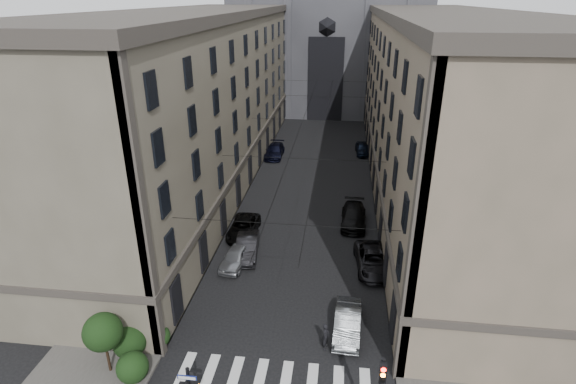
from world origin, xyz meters
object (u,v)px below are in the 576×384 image
at_px(gothic_tower, 330,10).
at_px(car_left_near, 236,256).
at_px(car_left_far, 275,151).
at_px(car_right_midfar, 353,216).
at_px(car_right_far, 363,148).
at_px(pedestrian, 326,336).
at_px(car_left_midfar, 244,228).
at_px(car_left_midnear, 247,247).
at_px(car_right_midnear, 373,260).
at_px(car_right_near, 347,322).

distance_m(gothic_tower, car_left_near, 60.98).
bearing_deg(car_left_far, car_right_midfar, -60.77).
relative_size(car_right_far, pedestrian, 2.54).
relative_size(car_left_midfar, car_left_far, 0.95).
height_order(gothic_tower, pedestrian, gothic_tower).
height_order(car_left_midnear, pedestrian, pedestrian).
xyz_separation_m(car_left_near, car_right_midfar, (9.54, 8.35, 0.06)).
xyz_separation_m(car_left_midfar, car_right_midnear, (11.47, -4.18, 0.05)).
distance_m(gothic_tower, car_left_midfar, 56.30).
relative_size(car_left_midnear, car_right_midfar, 0.88).
relative_size(gothic_tower, car_right_midfar, 10.18).
distance_m(car_left_midfar, pedestrian, 15.82).
height_order(car_left_far, pedestrian, pedestrian).
distance_m(car_left_far, car_right_midfar, 21.36).
xyz_separation_m(car_right_near, car_right_far, (2.00, 36.61, 0.00)).
distance_m(car_right_midfar, pedestrian, 17.05).
height_order(car_left_midfar, car_right_midnear, car_right_midnear).
bearing_deg(car_right_near, car_left_midnear, 137.33).
bearing_deg(car_right_midnear, car_left_midfar, 155.02).
relative_size(car_left_far, pedestrian, 3.08).
relative_size(gothic_tower, car_right_far, 12.49).
distance_m(car_right_midnear, car_right_far, 28.85).
relative_size(car_left_midfar, car_right_far, 1.15).
bearing_deg(pedestrian, car_right_near, -25.73).
distance_m(car_left_near, car_left_midnear, 1.62).
xyz_separation_m(gothic_tower, car_left_near, (-4.80, -58.35, -17.03)).
xyz_separation_m(car_left_midnear, car_left_far, (-1.54, 25.46, -0.01)).
relative_size(car_right_midnear, car_right_midfar, 1.00).
bearing_deg(car_left_midfar, car_left_far, 90.90).
bearing_deg(car_right_far, car_left_near, -113.82).
distance_m(car_left_midnear, car_right_far, 29.98).
bearing_deg(car_right_midnear, gothic_tower, 91.21).
relative_size(car_left_midnear, pedestrian, 2.73).
relative_size(car_left_midnear, car_right_far, 1.08).
height_order(car_right_near, car_right_far, car_right_far).
bearing_deg(gothic_tower, car_left_midnear, -94.23).
bearing_deg(car_left_near, gothic_tower, 93.15).
distance_m(gothic_tower, car_left_midnear, 59.48).
xyz_separation_m(gothic_tower, car_right_midfar, (4.73, -50.01, -16.97)).
height_order(car_left_near, car_left_midfar, car_left_near).
bearing_deg(car_right_midfar, car_right_near, -90.42).
bearing_deg(car_right_near, car_right_far, 89.50).
bearing_deg(car_right_midnear, car_left_near, 179.10).
bearing_deg(car_left_far, pedestrian, -76.53).
distance_m(car_right_near, car_right_far, 36.66).
xyz_separation_m(car_left_midnear, car_right_midnear, (10.40, -0.73, -0.03)).
distance_m(car_left_far, pedestrian, 36.60).
bearing_deg(car_right_near, car_left_far, 108.95).
height_order(car_right_midnear, car_right_far, same).
bearing_deg(car_left_far, car_left_midnear, -86.66).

